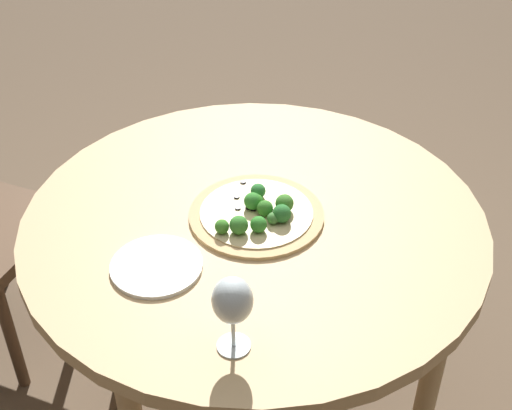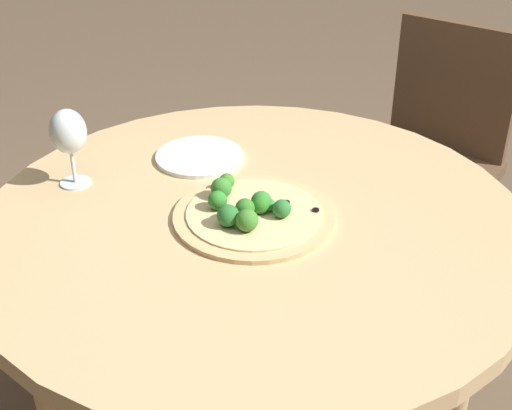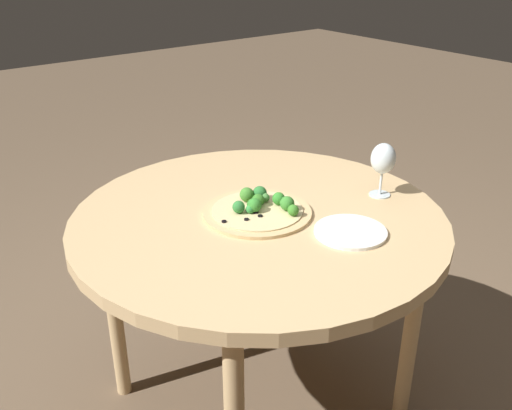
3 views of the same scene
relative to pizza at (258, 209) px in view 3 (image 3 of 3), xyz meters
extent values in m
plane|color=brown|center=(-0.01, 0.00, -0.75)|extent=(12.00, 12.00, 0.00)
cylinder|color=tan|center=(-0.01, 0.00, -0.03)|extent=(1.10, 1.10, 0.04)
cylinder|color=tan|center=(-0.35, -0.34, -0.40)|extent=(0.05, 0.05, 0.70)
cylinder|color=tan|center=(0.33, -0.34, -0.40)|extent=(0.05, 0.05, 0.70)
cylinder|color=tan|center=(0.33, 0.34, -0.40)|extent=(0.05, 0.05, 0.70)
cylinder|color=tan|center=(0.00, 0.01, -0.01)|extent=(0.32, 0.32, 0.01)
cylinder|color=beige|center=(0.00, 0.01, 0.00)|extent=(0.27, 0.27, 0.00)
sphere|color=#3F7E2D|center=(0.06, -0.01, 0.02)|extent=(0.04, 0.04, 0.04)
sphere|color=#2B702F|center=(0.05, -0.04, 0.02)|extent=(0.04, 0.04, 0.04)
sphere|color=#38812E|center=(-0.06, -0.06, 0.02)|extent=(0.04, 0.04, 0.04)
sphere|color=#427C39|center=(0.03, -0.05, 0.01)|extent=(0.03, 0.03, 0.03)
sphere|color=#2C7432|center=(0.02, 0.06, 0.02)|extent=(0.04, 0.04, 0.04)
sphere|color=#32842B|center=(-0.01, -0.07, 0.02)|extent=(0.04, 0.04, 0.04)
sphere|color=#308338|center=(-0.01, 0.03, 0.01)|extent=(0.03, 0.03, 0.03)
sphere|color=#3A7F27|center=(-0.09, -0.05, 0.02)|extent=(0.03, 0.03, 0.03)
sphere|color=#2E7922|center=(0.00, 0.02, 0.02)|extent=(0.04, 0.04, 0.04)
sphere|color=#347526|center=(0.02, -0.01, 0.02)|extent=(0.04, 0.04, 0.04)
sphere|color=#33812C|center=(-0.01, 0.02, 0.02)|extent=(0.04, 0.04, 0.04)
cylinder|color=black|center=(-0.04, 0.02, 0.00)|extent=(0.01, 0.01, 0.00)
cylinder|color=black|center=(-0.01, 0.01, 0.00)|extent=(0.01, 0.01, 0.00)
cylinder|color=black|center=(-0.02, 0.02, 0.00)|extent=(0.01, 0.01, 0.00)
cylinder|color=black|center=(0.00, 0.13, 0.00)|extent=(0.01, 0.01, 0.00)
cylinder|color=black|center=(0.00, 0.02, 0.00)|extent=(0.01, 0.01, 0.00)
cylinder|color=black|center=(-0.04, 0.07, 0.00)|extent=(0.01, 0.01, 0.00)
cylinder|color=silver|center=(-0.13, -0.38, -0.01)|extent=(0.07, 0.07, 0.00)
cylinder|color=silver|center=(-0.13, -0.38, 0.02)|extent=(0.01, 0.01, 0.07)
ellipsoid|color=silver|center=(-0.13, -0.38, 0.11)|extent=(0.08, 0.08, 0.10)
cylinder|color=white|center=(-0.25, -0.12, -0.01)|extent=(0.20, 0.20, 0.01)
camera|label=1|loc=(-0.30, -1.29, 1.02)|focal=50.00mm
camera|label=2|loc=(1.19, 0.03, 0.74)|focal=50.00mm
camera|label=3|loc=(-1.18, 0.93, 0.74)|focal=40.00mm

